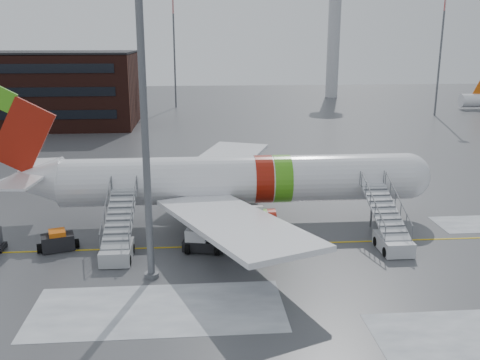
{
  "coord_description": "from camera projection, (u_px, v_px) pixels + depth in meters",
  "views": [
    {
      "loc": [
        -3.65,
        -37.05,
        14.64
      ],
      "look_at": [
        -0.43,
        2.4,
        4.0
      ],
      "focal_mm": 40.0,
      "sensor_mm": 36.0,
      "label": 1
    }
  ],
  "objects": [
    {
      "name": "ground",
      "position": [
        248.0,
        240.0,
        39.74
      ],
      "size": [
        260.0,
        260.0,
        0.0
      ],
      "primitive_type": "plane",
      "color": "#494C4F",
      "rests_on": "ground"
    },
    {
      "name": "airliner",
      "position": [
        226.0,
        181.0,
        42.98
      ],
      "size": [
        35.03,
        32.97,
        11.18
      ],
      "color": "white",
      "rests_on": "ground"
    },
    {
      "name": "airstair_fwd",
      "position": [
        390.0,
        233.0,
        38.19
      ],
      "size": [
        2.05,
        7.7,
        3.48
      ],
      "color": "silver",
      "rests_on": "ground"
    },
    {
      "name": "airstair_aft",
      "position": [
        118.0,
        241.0,
        36.69
      ],
      "size": [
        2.05,
        7.7,
        3.48
      ],
      "color": "#A3A6AA",
      "rests_on": "ground"
    },
    {
      "name": "pushback_tug",
      "position": [
        202.0,
        241.0,
        37.64
      ],
      "size": [
        3.16,
        2.62,
        1.66
      ],
      "color": "black",
      "rests_on": "ground"
    },
    {
      "name": "baggage_tractor",
      "position": [
        58.0,
        242.0,
        37.69
      ],
      "size": [
        3.0,
        1.92,
        1.48
      ],
      "color": "black",
      "rests_on": "ground"
    },
    {
      "name": "light_mast_near",
      "position": [
        142.0,
        77.0,
        30.39
      ],
      "size": [
        1.2,
        1.2,
        23.85
      ],
      "color": "#595B60",
      "rests_on": "ground"
    },
    {
      "name": "control_tower",
      "position": [
        335.0,
        19.0,
        128.67
      ],
      "size": [
        6.4,
        6.4,
        30.0
      ],
      "color": "#B2B5BA",
      "rests_on": "ground"
    },
    {
      "name": "light_mast_far_ne",
      "position": [
        441.0,
        41.0,
        99.12
      ],
      "size": [
        1.2,
        1.2,
        24.25
      ],
      "color": "#595B60",
      "rests_on": "ground"
    },
    {
      "name": "light_mast_far_n",
      "position": [
        174.0,
        41.0,
        110.6
      ],
      "size": [
        1.2,
        1.2,
        24.25
      ],
      "color": "#595B60",
      "rests_on": "ground"
    }
  ]
}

